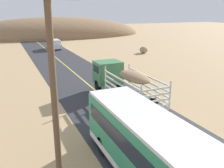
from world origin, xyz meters
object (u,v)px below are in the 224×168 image
object	(u,v)px
livestock_truck	(117,78)
bus	(152,151)
boulder_near_shoulder	(144,50)
power_pole_near	(54,100)
car_far	(55,44)

from	to	relation	value
livestock_truck	bus	bearing A→B (deg)	-107.67
bus	boulder_near_shoulder	world-z (taller)	bus
livestock_truck	power_pole_near	bearing A→B (deg)	-124.47
car_far	boulder_near_shoulder	xyz separation A→B (m)	(14.26, -11.59, -0.49)
livestock_truck	boulder_near_shoulder	bearing A→B (deg)	53.37
boulder_near_shoulder	bus	bearing A→B (deg)	-120.38
livestock_truck	car_far	bearing A→B (deg)	89.01
livestock_truck	car_far	size ratio (longest dim) A/B	2.10
power_pole_near	boulder_near_shoulder	size ratio (longest dim) A/B	4.96
livestock_truck	boulder_near_shoulder	xyz separation A→B (m)	(14.81, 19.92, -1.19)
bus	car_far	bearing A→B (deg)	84.35
livestock_truck	boulder_near_shoulder	world-z (taller)	livestock_truck
car_far	boulder_near_shoulder	size ratio (longest dim) A/B	2.61
bus	boulder_near_shoulder	distance (m)	36.66
livestock_truck	power_pole_near	distance (m)	14.07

